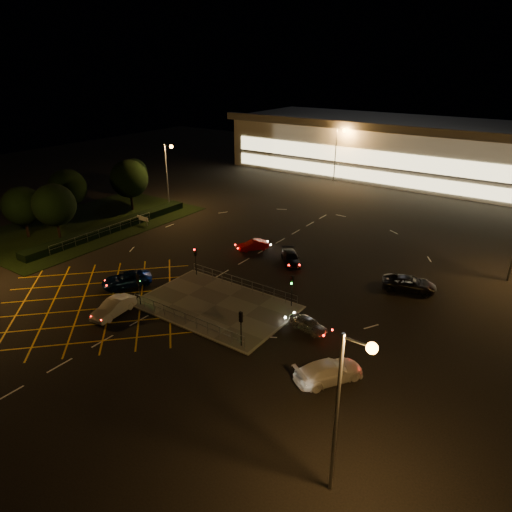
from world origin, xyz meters
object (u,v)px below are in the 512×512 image
Objects in this scene: signal_sw at (138,283)px; car_left_blue at (127,279)px; signal_nw at (195,256)px; signal_se at (241,322)px; car_east_grey at (409,283)px; car_queue_white at (114,307)px; car_approach_white at (329,371)px; signal_ne at (292,285)px; car_circ_red at (253,245)px; car_far_dkgrey at (291,258)px; car_right_silver at (308,324)px.

signal_sw is 5.11m from car_left_blue.
signal_sw is at bearing -90.00° from signal_nw.
car_east_grey is at bearing -114.30° from signal_se.
signal_sw is at bearing 68.44° from car_queue_white.
signal_sw is at bearing 33.43° from car_approach_white.
car_left_blue is 24.16m from car_approach_white.
signal_nw is at bearing 180.00° from signal_ne.
signal_sw reaches higher than car_circ_red.
signal_se is at bearing -180.00° from signal_sw.
car_east_grey is at bearing 38.53° from car_circ_red.
signal_se is 17.59m from car_far_dkgrey.
car_queue_white is 0.85× the size of car_east_grey.
signal_sw is 0.59× the size of car_east_grey.
signal_sw is 26.85m from car_east_grey.
car_approach_white is (4.47, -5.00, 0.15)m from car_right_silver.
signal_se is 0.83× the size of car_circ_red.
car_circ_red is 0.71× the size of car_approach_white.
car_far_dkgrey is 1.25× the size of car_right_silver.
car_east_grey is (20.73, 20.36, -0.00)m from car_queue_white.
car_right_silver is at bearing -160.86° from signal_sw.
signal_ne is at bearing 0.00° from signal_nw.
signal_nw is 0.63× the size of car_left_blue.
car_left_blue is 0.95× the size of car_approach_white.
signal_nw is 21.25m from car_approach_white.
car_queue_white is (-0.69, -10.54, -1.63)m from signal_nw.
car_circ_red is at bearing -9.68° from car_approach_white.
car_circ_red is (-14.42, 12.14, 0.01)m from car_right_silver.
car_queue_white is (-12.69, -10.54, -1.63)m from signal_ne.
car_left_blue is at bearing -71.27° from car_circ_red.
signal_sw is 3.11m from car_queue_white.
signal_ne is at bearing -146.35° from signal_sw.
car_circ_red is 0.71× the size of car_east_grey.
car_far_dkgrey is at bearing 121.20° from signal_ne.
signal_ne is 16.58m from car_queue_white.
car_queue_white is 20.63m from car_far_dkgrey.
signal_nw is 11.13m from car_far_dkgrey.
car_east_grey is at bearing -138.38° from signal_sw.
car_right_silver is at bearing 39.49° from car_left_blue.
car_left_blue is at bearing 104.67° from car_east_grey.
signal_sw and signal_ne have the same top height.
signal_ne is at bearing 60.45° from car_right_silver.
car_far_dkgrey reaches higher than car_right_silver.
car_far_dkgrey is at bearing 52.29° from signal_nw.
car_far_dkgrey is (7.42, 19.25, -0.09)m from car_queue_white.
signal_ne is 0.70× the size of car_queue_white.
car_queue_white is at bearing -21.66° from car_left_blue.
car_left_blue is (-4.35, -5.89, -1.67)m from signal_nw.
car_right_silver is (19.63, 3.20, -0.08)m from car_left_blue.
signal_nw is at bearing -33.65° from signal_se.
car_right_silver is (3.28, -2.68, -1.75)m from signal_ne.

